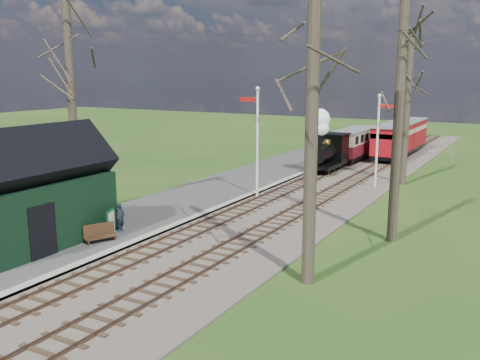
% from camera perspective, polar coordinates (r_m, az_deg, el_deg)
% --- Properties ---
extents(ground, '(140.00, 140.00, 0.00)m').
position_cam_1_polar(ground, '(17.65, -21.60, -12.64)').
color(ground, '#224A17').
rests_on(ground, ground).
extents(distant_hills, '(114.40, 48.00, 22.02)m').
position_cam_1_polar(distant_hills, '(78.60, 19.97, -6.44)').
color(distant_hills, '#385B23').
rests_on(distant_hills, ground).
extents(ballast_bed, '(8.00, 60.00, 0.10)m').
position_cam_1_polar(ballast_bed, '(34.59, 9.41, -0.26)').
color(ballast_bed, brown).
rests_on(ballast_bed, ground).
extents(track_near, '(1.60, 60.00, 0.15)m').
position_cam_1_polar(track_near, '(35.04, 7.42, 0.03)').
color(track_near, brown).
rests_on(track_near, ground).
extents(track_far, '(1.60, 60.00, 0.15)m').
position_cam_1_polar(track_far, '(34.17, 11.46, -0.39)').
color(track_far, brown).
rests_on(track_far, ground).
extents(platform, '(5.00, 44.00, 0.20)m').
position_cam_1_polar(platform, '(29.74, -4.76, -1.95)').
color(platform, '#474442').
rests_on(platform, ground).
extents(coping_strip, '(0.40, 44.00, 0.21)m').
position_cam_1_polar(coping_strip, '(28.54, -0.94, -2.48)').
color(coping_strip, '#B2AD9E').
rests_on(coping_strip, ground).
extents(station_shed, '(3.25, 6.30, 4.78)m').
position_cam_1_polar(station_shed, '(22.56, -21.05, -1.35)').
color(station_shed, black).
rests_on(station_shed, platform).
extents(semaphore_near, '(1.22, 0.24, 6.22)m').
position_cam_1_polar(semaphore_near, '(29.43, 1.75, 4.91)').
color(semaphore_near, silver).
rests_on(semaphore_near, ground).
extents(semaphore_far, '(1.22, 0.24, 5.72)m').
position_cam_1_polar(semaphore_far, '(33.17, 14.60, 4.81)').
color(semaphore_far, silver).
rests_on(semaphore_far, ground).
extents(bare_trees, '(15.51, 22.39, 12.00)m').
position_cam_1_polar(bare_trees, '(23.12, -0.48, 7.08)').
color(bare_trees, '#382D23').
rests_on(bare_trees, ground).
extents(fence_line, '(12.60, 0.08, 1.00)m').
position_cam_1_polar(fence_line, '(47.98, 14.14, 3.39)').
color(fence_line, slate).
rests_on(fence_line, ground).
extents(locomotive, '(1.76, 4.11, 4.41)m').
position_cam_1_polar(locomotive, '(37.63, 9.31, 3.75)').
color(locomotive, black).
rests_on(locomotive, ground).
extents(coach, '(2.06, 7.05, 2.16)m').
position_cam_1_polar(coach, '(43.39, 12.11, 3.93)').
color(coach, black).
rests_on(coach, ground).
extents(red_carriage_a, '(2.23, 5.53, 2.35)m').
position_cam_1_polar(red_carriage_a, '(44.15, 15.94, 4.01)').
color(red_carriage_a, black).
rests_on(red_carriage_a, ground).
extents(red_carriage_b, '(2.23, 5.53, 2.35)m').
position_cam_1_polar(red_carriage_b, '(49.48, 17.48, 4.68)').
color(red_carriage_b, black).
rests_on(red_carriage_b, ground).
extents(sign_board, '(0.41, 0.75, 1.16)m').
position_cam_1_polar(sign_board, '(23.00, -13.63, -4.49)').
color(sign_board, '#0D4025').
rests_on(sign_board, platform).
extents(bench, '(0.90, 1.35, 0.75)m').
position_cam_1_polar(bench, '(22.48, -14.73, -5.52)').
color(bench, '#432A18').
rests_on(bench, platform).
extents(person, '(0.35, 0.48, 1.23)m').
position_cam_1_polar(person, '(23.60, -12.61, -3.94)').
color(person, '#1A1F30').
rests_on(person, platform).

